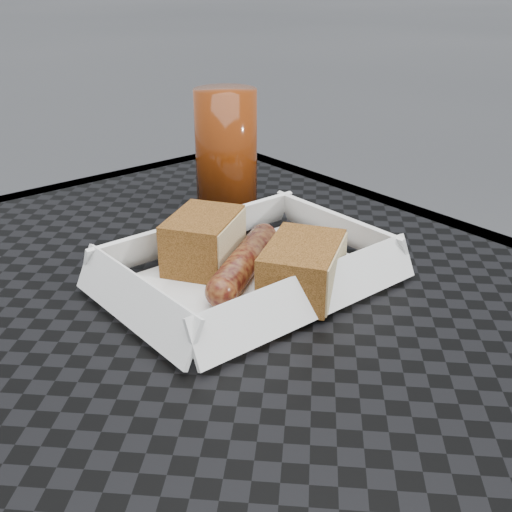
{
  "coord_description": "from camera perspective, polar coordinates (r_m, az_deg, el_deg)",
  "views": [
    {
      "loc": [
        -0.21,
        -0.39,
        1.01
      ],
      "look_at": [
        0.12,
        0.01,
        0.78
      ],
      "focal_mm": 45.0,
      "sensor_mm": 36.0,
      "label": 1
    }
  ],
  "objects": [
    {
      "name": "bread_near",
      "position": [
        0.6,
        -4.69,
        1.38
      ],
      "size": [
        0.1,
        0.09,
        0.05
      ],
      "primitive_type": "cube",
      "rotation": [
        0.0,
        0.0,
        0.57
      ],
      "color": "brown",
      "rests_on": "food_tray"
    },
    {
      "name": "patio_table",
      "position": [
        0.56,
        -9.16,
        -13.53
      ],
      "size": [
        0.8,
        0.8,
        0.74
      ],
      "color": "black",
      "rests_on": "ground"
    },
    {
      "name": "veg_garnish",
      "position": [
        0.58,
        6.02,
        -2.2
      ],
      "size": [
        0.03,
        0.03,
        0.0
      ],
      "color": "#E03D09",
      "rests_on": "food_tray"
    },
    {
      "name": "food_tray",
      "position": [
        0.59,
        -0.62,
        -2.16
      ],
      "size": [
        0.22,
        0.15,
        0.0
      ],
      "primitive_type": "cube",
      "color": "white",
      "rests_on": "patio_table"
    },
    {
      "name": "bratwurst",
      "position": [
        0.58,
        -1.05,
        -0.54
      ],
      "size": [
        0.13,
        0.09,
        0.03
      ],
      "rotation": [
        0.0,
        0.0,
        0.57
      ],
      "color": "brown",
      "rests_on": "food_tray"
    },
    {
      "name": "bread_far",
      "position": [
        0.55,
        4.14,
        -1.08
      ],
      "size": [
        0.11,
        0.1,
        0.05
      ],
      "primitive_type": "cube",
      "rotation": [
        0.0,
        0.0,
        0.57
      ],
      "color": "brown",
      "rests_on": "food_tray"
    },
    {
      "name": "drink_glass",
      "position": [
        0.74,
        -2.66,
        9.24
      ],
      "size": [
        0.07,
        0.07,
        0.14
      ],
      "primitive_type": "cylinder",
      "color": "#5B2107",
      "rests_on": "patio_table"
    }
  ]
}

